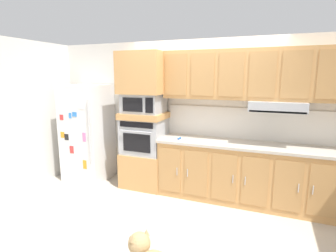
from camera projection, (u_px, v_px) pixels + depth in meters
name	position (u px, v px, depth m)	size (l,w,h in m)	color
ground_plane	(182.00, 215.00, 3.70)	(9.60, 9.60, 0.00)	#B2A899
back_kitchen_wall	(203.00, 116.00, 4.48)	(6.20, 0.12, 2.50)	silver
side_panel_left	(26.00, 116.00, 4.47)	(0.12, 7.10, 2.50)	silver
refrigerator	(88.00, 132.00, 4.90)	(0.76, 0.73, 1.76)	white
oven_base_cabinet	(145.00, 169.00, 4.67)	(0.74, 0.62, 0.60)	tan
built_in_oven	(144.00, 136.00, 4.55)	(0.70, 0.62, 0.60)	#A8AAAF
appliance_mid_shelf	(144.00, 116.00, 4.49)	(0.74, 0.62, 0.10)	tan
microwave	(144.00, 103.00, 4.45)	(0.64, 0.54, 0.32)	#A8AAAF
appliance_upper_cabinet	(143.00, 73.00, 4.36)	(0.74, 0.62, 0.68)	tan
lower_cabinet_run	(256.00, 175.00, 3.97)	(2.98, 0.63, 0.88)	tan
countertop_slab	(258.00, 146.00, 3.89)	(3.02, 0.64, 0.04)	#BCB2A3
backsplash_panel	(260.00, 125.00, 4.10)	(3.02, 0.02, 0.50)	silver
upper_cabinet_with_hood	(264.00, 77.00, 3.81)	(2.98, 0.48, 0.88)	tan
screwdriver	(180.00, 138.00, 4.21)	(0.14, 0.12, 0.03)	blue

